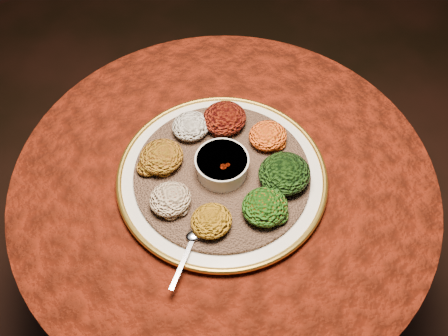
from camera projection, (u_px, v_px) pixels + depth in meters
table at (224, 216)px, 1.27m from camera, size 0.96×0.96×0.73m
platter at (222, 176)px, 1.11m from camera, size 0.59×0.59×0.02m
injera at (222, 173)px, 1.10m from camera, size 0.52×0.52×0.01m
stew_bowl at (222, 165)px, 1.07m from camera, size 0.12×0.12×0.05m
spoon at (193, 239)px, 1.00m from camera, size 0.12×0.09×0.01m
portion_ayib at (191, 126)px, 1.15m from camera, size 0.09×0.08×0.04m
portion_kitfo at (224, 118)px, 1.15m from camera, size 0.10×0.10×0.05m
portion_tikil at (268, 136)px, 1.13m from camera, size 0.09×0.08×0.04m
portion_gomen at (284, 173)px, 1.06m from camera, size 0.11×0.11×0.05m
portion_mixveg at (265, 207)px, 1.02m from camera, size 0.10×0.09×0.05m
portion_kik at (211, 221)px, 1.00m from camera, size 0.09×0.08×0.04m
portion_timatim at (170, 199)px, 1.03m from camera, size 0.09×0.08×0.04m
portion_shiro at (162, 157)px, 1.09m from camera, size 0.10×0.09×0.05m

